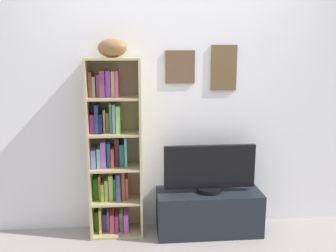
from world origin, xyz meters
name	(u,v)px	position (x,y,z in m)	size (l,w,h in m)	color
back_wall	(169,100)	(0.00, 1.13, 1.19)	(4.80, 0.08, 2.38)	silver
bookshelf	(112,152)	(-0.52, 0.99, 0.76)	(0.46, 0.27, 1.57)	tan
football	(112,48)	(-0.49, 0.96, 1.65)	(0.26, 0.15, 0.15)	brown
tv_stand	(209,212)	(0.34, 0.91, 0.19)	(0.93, 0.38, 0.39)	black
television	(210,169)	(0.34, 0.91, 0.60)	(0.81, 0.22, 0.43)	black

